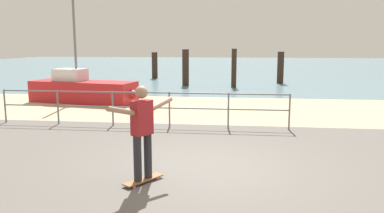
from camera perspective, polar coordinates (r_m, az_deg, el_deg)
The scene contains 11 objects.
ground_plane at distance 6.82m, azimuth 1.15°, elevation -11.68°, with size 24.00×10.00×0.04m, color #605B56.
beach_strip at distance 14.55m, azimuth 4.34°, elevation -0.37°, with size 24.00×6.00×0.04m, color tan.
sea_surface at distance 42.41m, azimuth 6.11°, elevation 5.96°, with size 72.00×50.00×0.04m, color slate.
railing_fence at distance 11.43m, azimuth -7.59°, elevation 0.46°, with size 8.63×0.05×1.05m.
sailboat at distance 16.55m, azimuth -15.30°, elevation 2.31°, with size 5.07×2.21×4.68m.
skateboard at distance 6.96m, azimuth -7.22°, elevation -10.71°, with size 0.61×0.77×0.08m.
skateboarder at distance 6.70m, azimuth -7.38°, elevation -3.05°, with size 0.89×1.25×1.65m.
groyne_post_0 at distance 27.21m, azimuth -5.54°, elevation 6.06°, with size 0.40×0.40×1.83m, color #332319.
groyne_post_1 at distance 22.39m, azimuth -0.96°, elevation 5.76°, with size 0.38×0.38×2.11m, color #332319.
groyne_post_2 at distance 21.56m, azimuth 6.22°, elevation 5.63°, with size 0.28×0.28×2.16m, color #332319.
groyne_post_3 at distance 24.24m, azimuth 12.95°, elevation 5.60°, with size 0.40×0.40×1.94m, color #332319.
Camera 1 is at (0.64, -7.33, 2.44)m, focal length 36.08 mm.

